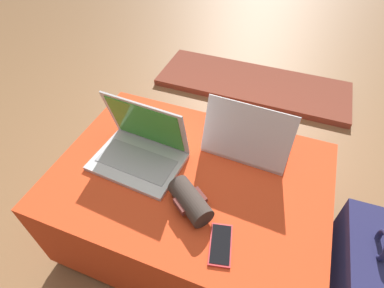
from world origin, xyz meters
TOP-DOWN VIEW (x-y plane):
  - ground_plane at (0.00, 0.00)m, footprint 14.00×14.00m
  - ottoman at (0.00, 0.00)m, footprint 1.01×0.72m
  - laptop_near at (-0.21, 0.01)m, footprint 0.35×0.26m
  - laptop_far at (0.16, 0.21)m, footprint 0.34×0.24m
  - cell_phone at (0.19, -0.23)m, footprint 0.10×0.15m
  - backpack at (0.63, -0.09)m, footprint 0.20×0.32m
  - wrist_brace at (0.05, -0.13)m, footprint 0.18×0.16m
  - fireplace_hearth at (0.00, 1.29)m, footprint 1.40×0.50m

SIDE VIEW (x-z plane):
  - ground_plane at x=0.00m, z-range 0.00..0.00m
  - fireplace_hearth at x=0.00m, z-range 0.00..0.04m
  - ottoman at x=0.00m, z-range 0.00..0.45m
  - backpack at x=0.63m, z-range -0.04..0.51m
  - cell_phone at x=0.19m, z-range 0.44..0.45m
  - wrist_brace at x=0.05m, z-range 0.44..0.52m
  - laptop_far at x=0.16m, z-range 0.38..0.61m
  - laptop_near at x=-0.21m, z-range 0.37..0.62m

